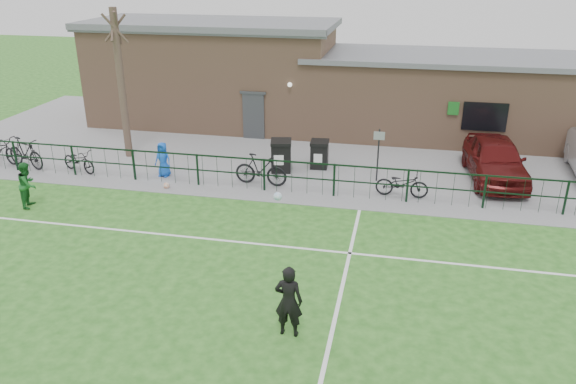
% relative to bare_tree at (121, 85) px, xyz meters
% --- Properties ---
extents(ground, '(90.00, 90.00, 0.00)m').
position_rel_bare_tree_xyz_m(ground, '(8.00, -10.50, -3.00)').
color(ground, '#245D1B').
rests_on(ground, ground).
extents(paving_strip, '(34.00, 13.00, 0.02)m').
position_rel_bare_tree_xyz_m(paving_strip, '(8.00, 3.00, -2.99)').
color(paving_strip, slate).
rests_on(paving_strip, ground).
extents(pitch_line_touch, '(28.00, 0.10, 0.01)m').
position_rel_bare_tree_xyz_m(pitch_line_touch, '(8.00, -2.70, -3.00)').
color(pitch_line_touch, white).
rests_on(pitch_line_touch, ground).
extents(pitch_line_mid, '(28.00, 0.10, 0.01)m').
position_rel_bare_tree_xyz_m(pitch_line_mid, '(8.00, -6.50, -3.00)').
color(pitch_line_mid, white).
rests_on(pitch_line_mid, ground).
extents(pitch_line_perp, '(0.10, 16.00, 0.01)m').
position_rel_bare_tree_xyz_m(pitch_line_perp, '(10.00, -10.50, -3.00)').
color(pitch_line_perp, white).
rests_on(pitch_line_perp, ground).
extents(perimeter_fence, '(28.00, 0.10, 1.20)m').
position_rel_bare_tree_xyz_m(perimeter_fence, '(8.00, -2.50, -2.40)').
color(perimeter_fence, black).
rests_on(perimeter_fence, ground).
extents(bare_tree, '(0.30, 0.30, 6.00)m').
position_rel_bare_tree_xyz_m(bare_tree, '(0.00, 0.00, 0.00)').
color(bare_tree, '#46342B').
rests_on(bare_tree, ground).
extents(wheelie_bin_left, '(0.90, 0.98, 1.13)m').
position_rel_bare_tree_xyz_m(wheelie_bin_left, '(6.65, -0.38, -2.41)').
color(wheelie_bin_left, black).
rests_on(wheelie_bin_left, paving_strip).
extents(wheelie_bin_right, '(0.70, 0.79, 1.00)m').
position_rel_bare_tree_xyz_m(wheelie_bin_right, '(8.05, 0.28, -2.48)').
color(wheelie_bin_right, black).
rests_on(wheelie_bin_right, paving_strip).
extents(sign_post, '(0.08, 0.08, 2.00)m').
position_rel_bare_tree_xyz_m(sign_post, '(10.38, -0.75, -1.98)').
color(sign_post, black).
rests_on(sign_post, paving_strip).
extents(car_maroon, '(2.24, 4.80, 1.59)m').
position_rel_bare_tree_xyz_m(car_maroon, '(14.65, 0.34, -2.18)').
color(car_maroon, '#4F0E0E').
rests_on(car_maroon, paving_strip).
extents(bicycle_a, '(2.20, 1.39, 1.09)m').
position_rel_bare_tree_xyz_m(bicycle_a, '(-4.74, -1.74, -2.43)').
color(bicycle_a, black).
rests_on(bicycle_a, paving_strip).
extents(bicycle_b, '(2.09, 1.18, 1.21)m').
position_rel_bare_tree_xyz_m(bicycle_b, '(-3.30, -2.15, -2.37)').
color(bicycle_b, black).
rests_on(bicycle_b, paving_strip).
extents(bicycle_c, '(1.81, 1.15, 0.90)m').
position_rel_bare_tree_xyz_m(bicycle_c, '(-1.00, -2.14, -2.53)').
color(bicycle_c, black).
rests_on(bicycle_c, paving_strip).
extents(bicycle_d, '(2.00, 0.70, 1.18)m').
position_rel_bare_tree_xyz_m(bicycle_d, '(6.25, -2.02, -2.39)').
color(bicycle_d, black).
rests_on(bicycle_d, paving_strip).
extents(bicycle_e, '(1.83, 0.70, 0.95)m').
position_rel_bare_tree_xyz_m(bicycle_e, '(11.31, -2.07, -2.51)').
color(bicycle_e, black).
rests_on(bicycle_e, paving_strip).
extents(spectator_child, '(0.71, 0.51, 1.33)m').
position_rel_bare_tree_xyz_m(spectator_child, '(2.40, -1.91, -2.31)').
color(spectator_child, blue).
rests_on(spectator_child, paving_strip).
extents(goalkeeper_kick, '(1.30, 3.13, 2.18)m').
position_rel_bare_tree_xyz_m(goalkeeper_kick, '(9.04, -10.38, -2.12)').
color(goalkeeper_kick, black).
rests_on(goalkeeper_kick, ground).
extents(outfield_player, '(0.76, 0.87, 1.55)m').
position_rel_bare_tree_xyz_m(outfield_player, '(-0.86, -5.42, -2.23)').
color(outfield_player, '#1B5F24').
rests_on(outfield_player, ground).
extents(ball_ground, '(0.23, 0.23, 0.23)m').
position_rel_bare_tree_xyz_m(ball_ground, '(2.98, -3.04, -2.89)').
color(ball_ground, silver).
rests_on(ball_ground, ground).
extents(clubhouse, '(24.25, 5.40, 4.96)m').
position_rel_bare_tree_xyz_m(clubhouse, '(7.12, 6.00, -0.78)').
color(clubhouse, '#9D7358').
rests_on(clubhouse, ground).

